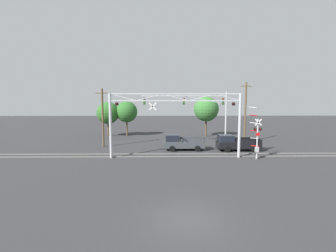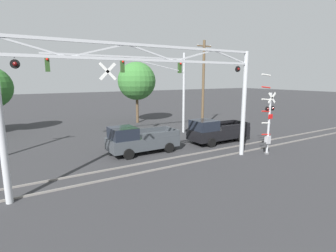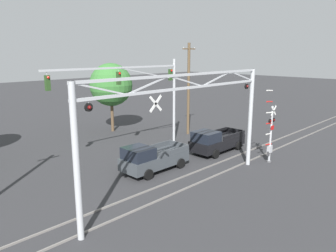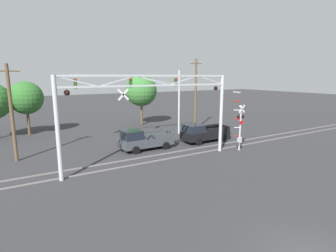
{
  "view_description": "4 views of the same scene",
  "coord_description": "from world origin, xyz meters",
  "px_view_note": "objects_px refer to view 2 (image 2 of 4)",
  "views": [
    {
      "loc": [
        -1.23,
        -11.15,
        6.04
      ],
      "look_at": [
        -0.84,
        12.16,
        3.7
      ],
      "focal_mm": 24.0,
      "sensor_mm": 36.0,
      "label": 1
    },
    {
      "loc": [
        -6.72,
        0.74,
        5.44
      ],
      "look_at": [
        2.49,
        15.98,
        2.14
      ],
      "focal_mm": 28.0,
      "sensor_mm": 36.0,
      "label": 2
    },
    {
      "loc": [
        -13.96,
        1.25,
        8.29
      ],
      "look_at": [
        0.6,
        15.58,
        3.72
      ],
      "focal_mm": 35.0,
      "sensor_mm": 36.0,
      "label": 3
    },
    {
      "loc": [
        -9.46,
        -4.89,
        7.08
      ],
      "look_at": [
        1.83,
        14.3,
        2.82
      ],
      "focal_mm": 28.0,
      "sensor_mm": 36.0,
      "label": 4
    }
  ],
  "objects_px": {
    "crossing_gantry": "(152,92)",
    "pickup_truck_following": "(216,131)",
    "utility_pole_right": "(203,84)",
    "background_tree_far_left_verge": "(137,81)",
    "traffic_signal_span": "(154,77)",
    "pickup_truck_lead": "(139,140)",
    "crossing_signal_mast": "(268,124)"
  },
  "relations": [
    {
      "from": "pickup_truck_following",
      "to": "crossing_gantry",
      "type": "bearing_deg",
      "value": -155.34
    },
    {
      "from": "crossing_gantry",
      "to": "crossing_signal_mast",
      "type": "relative_size",
      "value": 2.56
    },
    {
      "from": "pickup_truck_lead",
      "to": "pickup_truck_following",
      "type": "distance_m",
      "value": 6.92
    },
    {
      "from": "traffic_signal_span",
      "to": "pickup_truck_following",
      "type": "bearing_deg",
      "value": -55.43
    },
    {
      "from": "crossing_gantry",
      "to": "background_tree_far_left_verge",
      "type": "bearing_deg",
      "value": 68.31
    },
    {
      "from": "crossing_signal_mast",
      "to": "background_tree_far_left_verge",
      "type": "xyz_separation_m",
      "value": [
        -2.32,
        17.09,
        2.83
      ]
    },
    {
      "from": "crossing_gantry",
      "to": "pickup_truck_lead",
      "type": "height_order",
      "value": "crossing_gantry"
    },
    {
      "from": "pickup_truck_lead",
      "to": "pickup_truck_following",
      "type": "relative_size",
      "value": 0.96
    },
    {
      "from": "utility_pole_right",
      "to": "background_tree_far_left_verge",
      "type": "relative_size",
      "value": 1.28
    },
    {
      "from": "traffic_signal_span",
      "to": "background_tree_far_left_verge",
      "type": "height_order",
      "value": "traffic_signal_span"
    },
    {
      "from": "pickup_truck_lead",
      "to": "pickup_truck_following",
      "type": "bearing_deg",
      "value": -3.9
    },
    {
      "from": "crossing_gantry",
      "to": "pickup_truck_lead",
      "type": "xyz_separation_m",
      "value": [
        1.08,
        4.13,
        -3.71
      ]
    },
    {
      "from": "crossing_gantry",
      "to": "pickup_truck_following",
      "type": "relative_size",
      "value": 2.72
    },
    {
      "from": "crossing_gantry",
      "to": "background_tree_far_left_verge",
      "type": "xyz_separation_m",
      "value": [
        6.46,
        16.23,
        0.34
      ]
    },
    {
      "from": "utility_pole_right",
      "to": "traffic_signal_span",
      "type": "bearing_deg",
      "value": -170.57
    },
    {
      "from": "traffic_signal_span",
      "to": "pickup_truck_following",
      "type": "distance_m",
      "value": 7.4
    },
    {
      "from": "pickup_truck_following",
      "to": "utility_pole_right",
      "type": "xyz_separation_m",
      "value": [
        3.27,
        5.94,
        3.82
      ]
    },
    {
      "from": "crossing_gantry",
      "to": "background_tree_far_left_verge",
      "type": "distance_m",
      "value": 17.47
    },
    {
      "from": "crossing_gantry",
      "to": "pickup_truck_lead",
      "type": "bearing_deg",
      "value": 75.35
    },
    {
      "from": "pickup_truck_following",
      "to": "utility_pole_right",
      "type": "bearing_deg",
      "value": 61.21
    },
    {
      "from": "pickup_truck_following",
      "to": "background_tree_far_left_verge",
      "type": "relative_size",
      "value": 0.74
    },
    {
      "from": "pickup_truck_following",
      "to": "background_tree_far_left_verge",
      "type": "bearing_deg",
      "value": 96.92
    },
    {
      "from": "crossing_signal_mast",
      "to": "background_tree_far_left_verge",
      "type": "height_order",
      "value": "background_tree_far_left_verge"
    },
    {
      "from": "crossing_signal_mast",
      "to": "pickup_truck_following",
      "type": "bearing_deg",
      "value": 99.99
    },
    {
      "from": "crossing_gantry",
      "to": "traffic_signal_span",
      "type": "distance_m",
      "value": 9.73
    },
    {
      "from": "crossing_gantry",
      "to": "crossing_signal_mast",
      "type": "bearing_deg",
      "value": -5.59
    },
    {
      "from": "pickup_truck_following",
      "to": "utility_pole_right",
      "type": "height_order",
      "value": "utility_pole_right"
    },
    {
      "from": "pickup_truck_lead",
      "to": "traffic_signal_span",
      "type": "bearing_deg",
      "value": 50.86
    },
    {
      "from": "pickup_truck_lead",
      "to": "background_tree_far_left_verge",
      "type": "xyz_separation_m",
      "value": [
        5.38,
        12.1,
        4.05
      ]
    },
    {
      "from": "crossing_signal_mast",
      "to": "traffic_signal_span",
      "type": "xyz_separation_m",
      "value": [
        -4.14,
        9.37,
        3.27
      ]
    },
    {
      "from": "crossing_signal_mast",
      "to": "utility_pole_right",
      "type": "height_order",
      "value": "utility_pole_right"
    },
    {
      "from": "crossing_gantry",
      "to": "traffic_signal_span",
      "type": "bearing_deg",
      "value": 61.39
    }
  ]
}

